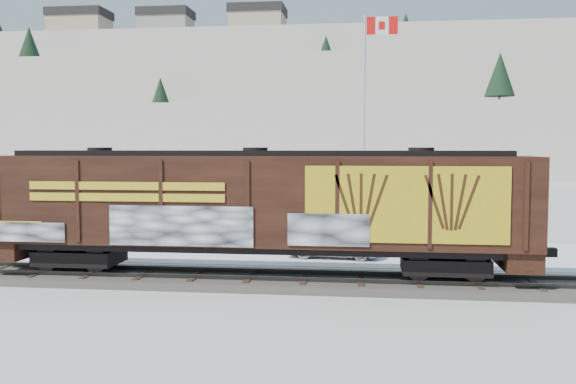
# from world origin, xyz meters

# --- Properties ---
(ground) EXTENTS (500.00, 500.00, 0.00)m
(ground) POSITION_xyz_m (0.00, 0.00, 0.00)
(ground) COLOR white
(ground) RESTS_ON ground
(rail_track) EXTENTS (50.00, 3.40, 0.43)m
(rail_track) POSITION_xyz_m (0.00, 0.00, 0.15)
(rail_track) COLOR #59544C
(rail_track) RESTS_ON ground
(parking_strip) EXTENTS (40.00, 8.00, 0.03)m
(parking_strip) POSITION_xyz_m (0.00, 7.50, 0.01)
(parking_strip) COLOR white
(parking_strip) RESTS_ON ground
(hillside) EXTENTS (360.00, 110.00, 93.00)m
(hillside) POSITION_xyz_m (-0.05, 139.79, 14.37)
(hillside) COLOR white
(hillside) RESTS_ON ground
(hopper_railcar) EXTENTS (19.66, 3.06, 4.45)m
(hopper_railcar) POSITION_xyz_m (-3.84, -0.01, 2.92)
(hopper_railcar) COLOR black
(hopper_railcar) RESTS_ON rail_track
(flagpole) EXTENTS (2.30, 0.90, 12.57)m
(flagpole) POSITION_xyz_m (0.04, 14.25, 4.72)
(flagpole) COLOR silver
(flagpole) RESTS_ON ground
(car_silver) EXTENTS (4.41, 2.12, 1.45)m
(car_silver) POSITION_xyz_m (-1.38, 5.79, 0.76)
(car_silver) COLOR #B3B5BA
(car_silver) RESTS_ON parking_strip
(car_white) EXTENTS (4.36, 2.14, 1.38)m
(car_white) POSITION_xyz_m (-2.01, 6.62, 0.72)
(car_white) COLOR silver
(car_white) RESTS_ON parking_strip
(car_dark) EXTENTS (4.70, 2.22, 1.32)m
(car_dark) POSITION_xyz_m (4.37, 7.19, 0.69)
(car_dark) COLOR #202228
(car_dark) RESTS_ON parking_strip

